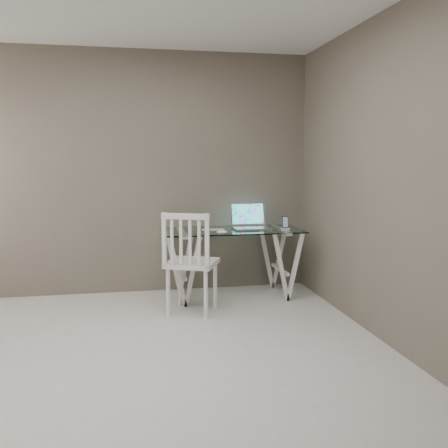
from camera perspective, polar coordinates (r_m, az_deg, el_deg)
The scene contains 7 objects.
room at distance 3.45m, azimuth -11.18°, elevation 10.73°, with size 4.50×4.52×2.71m.
desk at distance 5.49m, azimuth 0.94°, elevation -4.40°, with size 1.50×0.70×0.75m.
chair at distance 4.83m, azimuth -3.95°, elevation -3.94°, with size 0.61×0.61×1.01m.
laptop at distance 5.55m, azimuth 2.96°, elevation 0.23°, with size 0.40×0.35×0.28m.
keyboard at distance 5.38m, azimuth -1.25°, elevation -0.68°, with size 0.25×0.11×0.01m, color silver.
mouse at distance 5.13m, azimuth -0.23°, elevation -0.92°, with size 0.11×0.07×0.04m, color white.
phone_dock at distance 5.47m, azimuth 7.02°, elevation -0.21°, with size 0.08×0.08×0.14m.
Camera 1 is at (-0.06, -3.42, 1.51)m, focal length 40.00 mm.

